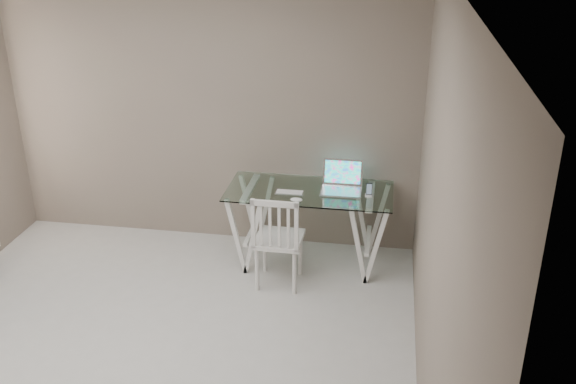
# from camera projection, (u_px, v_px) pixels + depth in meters

# --- Properties ---
(room) EXTENTS (4.50, 4.52, 2.71)m
(room) POSITION_uv_depth(u_px,v_px,m) (98.00, 152.00, 3.93)
(room) COLOR #B3B1AC
(room) RESTS_ON ground
(desk) EXTENTS (1.50, 0.70, 0.75)m
(desk) POSITION_uv_depth(u_px,v_px,m) (309.00, 226.00, 5.95)
(desk) COLOR silver
(desk) RESTS_ON ground
(chair) EXTENTS (0.41, 0.41, 0.89)m
(chair) POSITION_uv_depth(u_px,v_px,m) (277.00, 237.00, 5.51)
(chair) COLOR silver
(chair) RESTS_ON ground
(laptop) EXTENTS (0.36, 0.32, 0.25)m
(laptop) POSITION_uv_depth(u_px,v_px,m) (342.00, 183.00, 5.80)
(laptop) COLOR #BCBDC1
(laptop) RESTS_ON desk
(keyboard) EXTENTS (0.25, 0.11, 0.01)m
(keyboard) POSITION_uv_depth(u_px,v_px,m) (289.00, 192.00, 5.76)
(keyboard) COLOR silver
(keyboard) RESTS_ON desk
(mouse) EXTENTS (0.11, 0.06, 0.03)m
(mouse) POSITION_uv_depth(u_px,v_px,m) (296.00, 200.00, 5.58)
(mouse) COLOR white
(mouse) RESTS_ON desk
(phone_dock) EXTENTS (0.06, 0.06, 0.12)m
(phone_dock) POSITION_uv_depth(u_px,v_px,m) (369.00, 193.00, 5.68)
(phone_dock) COLOR white
(phone_dock) RESTS_ON desk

